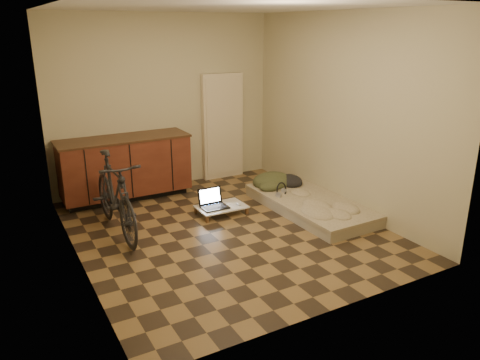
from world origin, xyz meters
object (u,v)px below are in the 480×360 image
futon (310,205)px  lap_desk (221,207)px  laptop (213,203)px  bicycle (115,191)px

futon → lap_desk: 1.22m
lap_desk → laptop: (-0.10, 0.04, 0.06)m
lap_desk → bicycle: bearing=177.3°
bicycle → futon: (2.50, -0.54, -0.45)m
futon → laptop: size_ratio=5.70×
futon → laptop: bearing=156.0°
bicycle → futon: bearing=-12.7°
futon → lap_desk: (-1.12, 0.48, 0.01)m
lap_desk → laptop: size_ratio=1.90×
bicycle → laptop: (1.28, -0.02, -0.38)m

